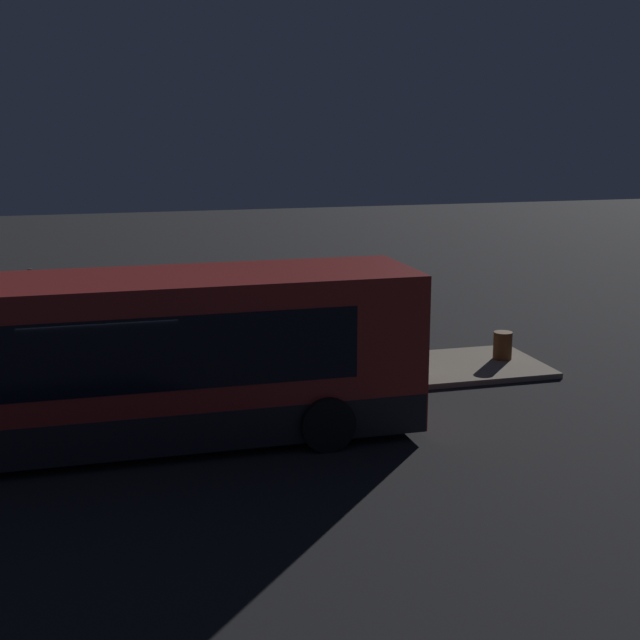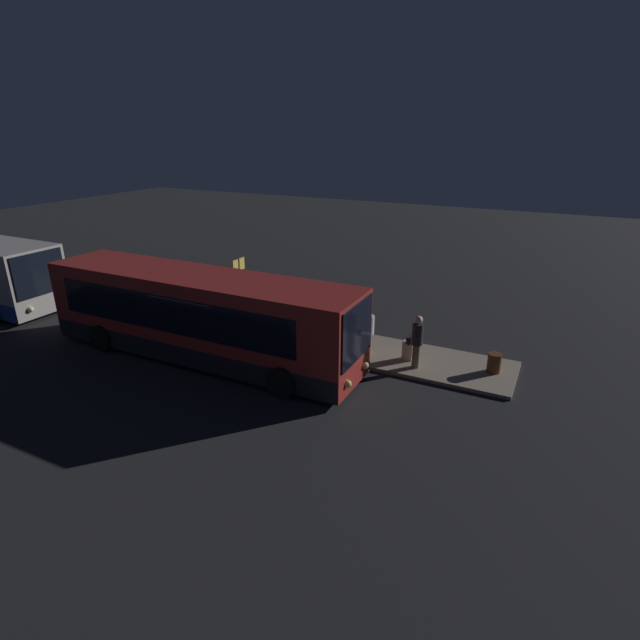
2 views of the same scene
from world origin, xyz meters
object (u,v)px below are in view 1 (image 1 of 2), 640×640
trash_bin (503,345)px  passenger_with_bags (420,332)px  sign_post (33,310)px  passenger_waiting (337,339)px  passenger_boarding (169,343)px  suitcase (395,357)px  bus_lead (84,366)px

trash_bin → passenger_with_bags: bearing=-161.5°
sign_post → trash_bin: bearing=-4.3°
passenger_waiting → trash_bin: size_ratio=2.58×
passenger_with_bags → trash_bin: (2.40, 0.80, -0.67)m
passenger_boarding → sign_post: 2.92m
passenger_with_bags → trash_bin: 2.62m
passenger_waiting → suitcase: (1.42, 0.19, -0.55)m
passenger_with_bags → passenger_waiting: bearing=105.4°
passenger_with_bags → trash_bin: bearing=-47.5°
passenger_waiting → passenger_with_bags: passenger_with_bags is taller
passenger_waiting → sign_post: size_ratio=0.68×
trash_bin → passenger_waiting: bearing=-172.9°
bus_lead → suitcase: bus_lead is taller
passenger_boarding → sign_post: sign_post is taller
bus_lead → passenger_waiting: bearing=25.6°
passenger_waiting → suitcase: size_ratio=1.83×
bus_lead → trash_bin: size_ratio=18.19×
passenger_boarding → passenger_waiting: (3.51, -0.75, 0.05)m
sign_post → passenger_boarding: bearing=-11.4°
bus_lead → passenger_with_bags: (7.10, 2.25, -0.37)m
bus_lead → passenger_waiting: bus_lead is taller
suitcase → passenger_boarding: bearing=173.5°
passenger_waiting → suitcase: bearing=-36.5°
bus_lead → sign_post: bearing=104.5°
sign_post → bus_lead: bearing=-75.5°
bus_lead → suitcase: 7.30m
bus_lead → trash_bin: bearing=17.8°
passenger_boarding → passenger_waiting: bearing=-37.1°
sign_post → trash_bin: size_ratio=3.82×
bus_lead → sign_post: size_ratio=4.76×
bus_lead → passenger_boarding: (1.77, 3.28, -0.53)m
passenger_with_bags → suitcase: bearing=64.8°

